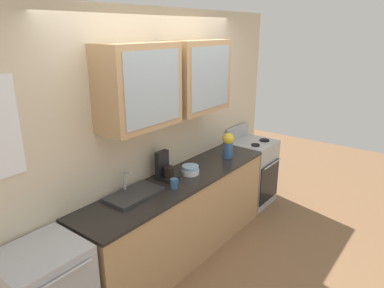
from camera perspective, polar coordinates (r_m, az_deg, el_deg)
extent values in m
plane|color=brown|center=(4.09, -1.68, -17.28)|extent=(10.00, 10.00, 0.00)
cube|color=beige|center=(3.72, -5.93, 1.11)|extent=(4.26, 0.10, 2.58)
cube|color=tan|center=(3.14, -8.64, 9.20)|extent=(0.77, 0.35, 0.74)
cube|color=#9EADB7|center=(3.01, -6.25, 8.93)|extent=(0.65, 0.01, 0.63)
cube|color=tan|center=(3.77, 0.79, 10.89)|extent=(0.77, 0.35, 0.74)
cube|color=#9EADB7|center=(3.67, 3.06, 10.66)|extent=(0.65, 0.01, 0.63)
cube|color=tan|center=(3.86, -1.75, -11.98)|extent=(2.47, 0.56, 0.88)
cube|color=black|center=(3.65, -1.81, -5.84)|extent=(2.49, 0.58, 0.03)
cube|color=#ADAFB5|center=(5.03, 9.62, -4.54)|extent=(0.58, 0.54, 0.90)
cube|color=black|center=(4.95, 12.42, -6.03)|extent=(0.53, 0.01, 0.54)
cylinder|color=#ADAFB5|center=(4.84, 12.94, -3.17)|extent=(0.46, 0.02, 0.02)
cube|color=#ADAFB5|center=(4.97, 7.40, 1.90)|extent=(0.55, 0.04, 0.18)
cylinder|color=black|center=(4.72, 10.25, -0.14)|extent=(0.11, 0.11, 0.02)
cylinder|color=black|center=(4.94, 11.66, 0.62)|extent=(0.13, 0.13, 0.02)
cube|color=#2D2D30|center=(3.32, -9.35, -8.06)|extent=(0.53, 0.31, 0.03)
cylinder|color=#ADAFB5|center=(3.36, -10.89, -5.83)|extent=(0.02, 0.02, 0.18)
cylinder|color=#ADAFB5|center=(3.29, -10.28, -4.65)|extent=(0.02, 0.12, 0.02)
cylinder|color=white|center=(3.75, -0.22, -4.51)|extent=(0.19, 0.19, 0.05)
cylinder|color=#8CB7E0|center=(3.73, -0.22, -3.95)|extent=(0.18, 0.18, 0.05)
cylinder|color=#33598C|center=(4.21, 5.81, -0.99)|extent=(0.12, 0.12, 0.19)
sphere|color=yellow|center=(4.17, 5.87, 0.84)|extent=(0.14, 0.14, 0.14)
cylinder|color=#38608C|center=(3.42, -2.93, -6.39)|extent=(0.07, 0.07, 0.10)
torus|color=#38608C|center=(3.45, -2.46, -6.08)|extent=(0.06, 0.01, 0.06)
cylinder|color=#ADAFB5|center=(2.59, -20.03, -19.44)|extent=(0.44, 0.02, 0.02)
cube|color=black|center=(3.64, -4.01, -5.48)|extent=(0.17, 0.20, 0.03)
cylinder|color=black|center=(3.60, -3.79, -4.54)|extent=(0.11, 0.11, 0.11)
cube|color=black|center=(3.62, -4.89, -3.10)|extent=(0.15, 0.06, 0.26)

